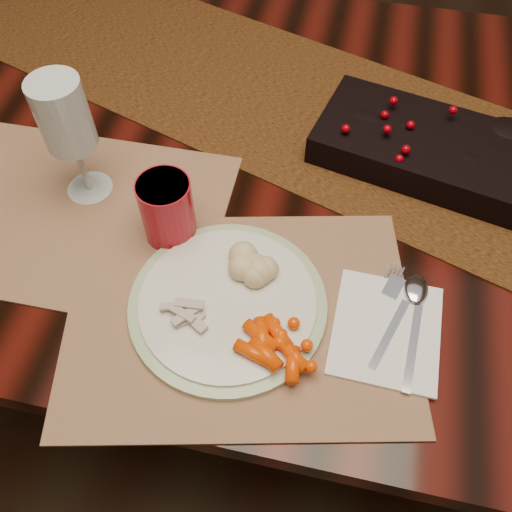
% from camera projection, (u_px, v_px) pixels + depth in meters
% --- Properties ---
extents(floor, '(5.00, 5.00, 0.00)m').
position_uv_depth(floor, '(287.00, 347.00, 1.53)').
color(floor, black).
rests_on(floor, ground).
extents(dining_table, '(1.80, 1.00, 0.75)m').
position_uv_depth(dining_table, '(294.00, 275.00, 1.22)').
color(dining_table, black).
rests_on(dining_table, floor).
extents(table_runner, '(1.86, 0.96, 0.00)m').
position_uv_depth(table_runner, '(303.00, 108.00, 0.98)').
color(table_runner, black).
rests_on(table_runner, dining_table).
extents(centerpiece, '(0.38, 0.25, 0.07)m').
position_uv_depth(centerpiece, '(426.00, 144.00, 0.87)').
color(centerpiece, black).
rests_on(centerpiece, table_runner).
extents(placemat_main, '(0.53, 0.44, 0.00)m').
position_uv_depth(placemat_main, '(239.00, 316.00, 0.73)').
color(placemat_main, brown).
rests_on(placemat_main, dining_table).
extents(placemat_second, '(0.46, 0.34, 0.00)m').
position_uv_depth(placemat_second, '(75.00, 213.00, 0.84)').
color(placemat_second, '#945236').
rests_on(placemat_second, dining_table).
extents(dinner_plate, '(0.30, 0.30, 0.02)m').
position_uv_depth(dinner_plate, '(228.00, 303.00, 0.73)').
color(dinner_plate, white).
rests_on(dinner_plate, placemat_main).
extents(baby_carrots, '(0.13, 0.12, 0.02)m').
position_uv_depth(baby_carrots, '(266.00, 336.00, 0.69)').
color(baby_carrots, '#FA4200').
rests_on(baby_carrots, dinner_plate).
extents(mashed_potatoes, '(0.09, 0.08, 0.04)m').
position_uv_depth(mashed_potatoes, '(255.00, 264.00, 0.74)').
color(mashed_potatoes, '#F3EAA4').
rests_on(mashed_potatoes, dinner_plate).
extents(turkey_shreds, '(0.08, 0.07, 0.02)m').
position_uv_depth(turkey_shreds, '(179.00, 312.00, 0.71)').
color(turkey_shreds, '#D0AC9D').
rests_on(turkey_shreds, dinner_plate).
extents(napkin, '(0.14, 0.17, 0.01)m').
position_uv_depth(napkin, '(386.00, 330.00, 0.72)').
color(napkin, white).
rests_on(napkin, placemat_main).
extents(fork, '(0.07, 0.15, 0.00)m').
position_uv_depth(fork, '(390.00, 321.00, 0.72)').
color(fork, white).
rests_on(fork, napkin).
extents(spoon, '(0.04, 0.17, 0.00)m').
position_uv_depth(spoon, '(414.00, 328.00, 0.71)').
color(spoon, '#BDBDBD').
rests_on(spoon, napkin).
extents(red_cup, '(0.08, 0.08, 0.10)m').
position_uv_depth(red_cup, '(167.00, 210.00, 0.77)').
color(red_cup, '#B11020').
rests_on(red_cup, placemat_main).
extents(wine_glass, '(0.09, 0.09, 0.21)m').
position_uv_depth(wine_glass, '(73.00, 142.00, 0.78)').
color(wine_glass, white).
rests_on(wine_glass, dining_table).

